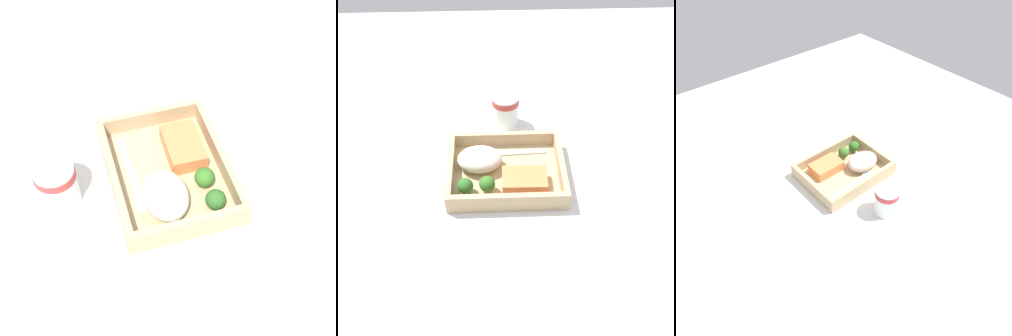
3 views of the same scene
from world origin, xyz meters
The scene contains 10 objects.
ground_plane centered at (0.00, 0.00, -1.00)cm, with size 160.00×160.00×2.00cm, color silver.
takeout_tray centered at (0.00, 0.00, 0.60)cm, with size 24.96×19.47×1.20cm, color tan.
tray_rim centered at (0.00, 0.00, 2.91)cm, with size 24.96×19.47×3.42cm.
salmon_fillet centered at (-3.72, 3.80, 2.70)cm, with size 9.32×6.10×3.00cm, color #E47D46.
mashed_potatoes centered at (5.65, -2.09, 3.49)cm, with size 9.76×7.34×4.58cm, color beige.
broccoli_floret_1 centered at (8.58, 5.27, 3.26)cm, with size 3.34×3.34×3.81cm.
broccoli_floret_2 centered at (4.06, 4.99, 3.37)cm, with size 3.36×3.36×3.93cm.
fork centered at (-0.48, -5.81, 1.42)cm, with size 15.86×2.36×0.44cm.
paper_cup centered at (-0.54, -18.04, 4.55)cm, with size 6.66×6.66×8.16cm.
receipt_slip centered at (-23.55, 0.30, 0.12)cm, with size 9.67×12.84×0.24cm, color white.
Camera 1 is at (45.90, -13.39, 63.81)cm, focal length 50.00 mm.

